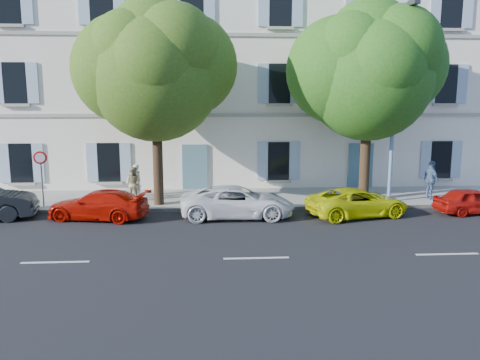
{
  "coord_description": "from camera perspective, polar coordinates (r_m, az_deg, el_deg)",
  "views": [
    {
      "loc": [
        -1.34,
        -17.58,
        4.74
      ],
      "look_at": [
        -0.12,
        2.0,
        1.4
      ],
      "focal_mm": 35.0,
      "sensor_mm": 36.0,
      "label": 1
    }
  ],
  "objects": [
    {
      "name": "kerb",
      "position": [
        20.44,
        0.3,
        -3.51
      ],
      "size": [
        36.0,
        0.16,
        0.16
      ],
      "primitive_type": "cube",
      "color": "#9E998E",
      "rests_on": "ground"
    },
    {
      "name": "pedestrian_c",
      "position": [
        23.71,
        22.26,
        0.0
      ],
      "size": [
        0.6,
        1.12,
        1.82
      ],
      "primitive_type": "imported",
      "rotation": [
        0.0,
        0.0,
        1.73
      ],
      "color": "slate",
      "rests_on": "sidewalk"
    },
    {
      "name": "building",
      "position": [
        27.84,
        -0.82,
        12.26
      ],
      "size": [
        28.0,
        7.0,
        12.0
      ],
      "primitive_type": "cube",
      "color": "white",
      "rests_on": "ground"
    },
    {
      "name": "pedestrian_a",
      "position": [
        22.65,
        -12.6,
        -0.16
      ],
      "size": [
        0.7,
        0.69,
        1.63
      ],
      "primitive_type": "imported",
      "rotation": [
        0.0,
        0.0,
        3.87
      ],
      "color": "silver",
      "rests_on": "sidewalk"
    },
    {
      "name": "car_red_coupe",
      "position": [
        19.73,
        -16.9,
        -2.91
      ],
      "size": [
        4.3,
        2.44,
        1.18
      ],
      "primitive_type": "imported",
      "rotation": [
        0.0,
        0.0,
        4.51
      ],
      "color": "#B31005",
      "rests_on": "ground"
    },
    {
      "name": "sidewalk",
      "position": [
        22.56,
        -0.08,
        -2.27
      ],
      "size": [
        36.0,
        4.5,
        0.15
      ],
      "primitive_type": "cube",
      "color": "#A09E96",
      "rests_on": "ground"
    },
    {
      "name": "tree_right",
      "position": [
        22.11,
        15.41,
        11.94
      ],
      "size": [
        5.66,
        5.66,
        8.73
      ],
      "color": "#3A2819",
      "rests_on": "sidewalk"
    },
    {
      "name": "car_white_coupe",
      "position": [
        19.16,
        -0.3,
        -2.68
      ],
      "size": [
        4.68,
        2.24,
        1.29
      ],
      "primitive_type": "imported",
      "rotation": [
        0.0,
        0.0,
        1.55
      ],
      "color": "white",
      "rests_on": "ground"
    },
    {
      "name": "road_sign",
      "position": [
        22.02,
        -23.1,
        1.49
      ],
      "size": [
        0.56,
        0.15,
        2.43
      ],
      "color": "#383A3D",
      "rests_on": "sidewalk"
    },
    {
      "name": "street_lamp",
      "position": [
        21.95,
        18.48,
        10.02
      ],
      "size": [
        0.4,
        1.86,
        8.67
      ],
      "color": "#7293BF",
      "rests_on": "sidewalk"
    },
    {
      "name": "car_red_hatchback",
      "position": [
        22.14,
        26.49,
        -2.28
      ],
      "size": [
        3.35,
        1.67,
        1.1
      ],
      "primitive_type": "imported",
      "rotation": [
        0.0,
        0.0,
        1.69
      ],
      "color": "#B1120A",
      "rests_on": "ground"
    },
    {
      "name": "pedestrian_b",
      "position": [
        22.21,
        -12.91,
        -0.43
      ],
      "size": [
        0.92,
        0.81,
        1.59
      ],
      "primitive_type": "imported",
      "rotation": [
        0.0,
        0.0,
        2.83
      ],
      "color": "tan",
      "rests_on": "sidewalk"
    },
    {
      "name": "tree_left",
      "position": [
        20.84,
        -10.28,
        12.31
      ],
      "size": [
        5.62,
        5.62,
        8.71
      ],
      "color": "#3A2819",
      "rests_on": "sidewalk"
    },
    {
      "name": "ground",
      "position": [
        18.25,
        0.78,
        -5.39
      ],
      "size": [
        90.0,
        90.0,
        0.0
      ],
      "primitive_type": "plane",
      "color": "black"
    },
    {
      "name": "car_yellow_supercar",
      "position": [
        19.93,
        14.12,
        -2.66
      ],
      "size": [
        4.57,
        2.89,
        1.17
      ],
      "primitive_type": "imported",
      "rotation": [
        0.0,
        0.0,
        1.81
      ],
      "color": "#D1D709",
      "rests_on": "ground"
    }
  ]
}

